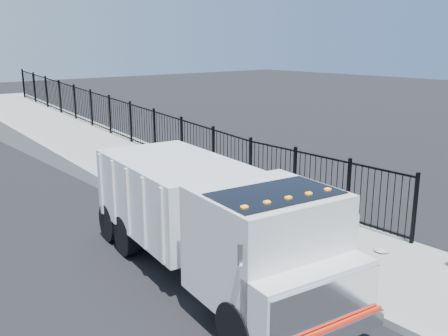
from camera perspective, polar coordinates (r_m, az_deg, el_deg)
ground at (r=12.14m, az=3.56°, el=-10.46°), size 120.00×120.00×0.00m
sidewalk at (r=12.33m, az=16.77°, el=-10.36°), size 3.55×12.00×0.12m
curb at (r=10.90m, az=11.01°, el=-13.28°), size 0.30×12.00×0.16m
ramp at (r=26.36m, az=-17.48°, el=2.50°), size 3.95×24.06×3.19m
iron_fence at (r=23.26m, az=-10.55°, el=3.68°), size 0.10×28.00×1.80m
truck at (r=10.63m, az=-1.48°, el=-5.66°), size 3.33×7.76×2.57m
worker at (r=12.22m, az=6.86°, el=-5.66°), size 0.50×0.66×1.62m
debris at (r=12.83m, az=17.55°, el=-8.92°), size 0.36×0.36×0.09m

